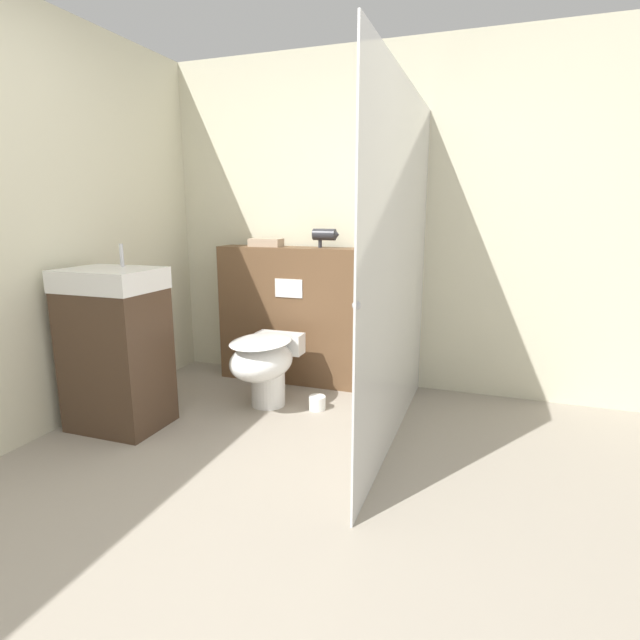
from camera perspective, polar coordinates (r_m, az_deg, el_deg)
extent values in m
plane|color=#9E9384|center=(2.10, -12.91, -27.36)|extent=(12.00, 12.00, 0.00)
cube|color=beige|center=(3.85, 5.81, 11.03)|extent=(8.00, 0.06, 2.50)
cube|color=brown|center=(3.91, -2.84, 0.50)|extent=(1.22, 0.24, 1.07)
cube|color=white|center=(3.76, -3.60, 3.64)|extent=(0.22, 0.01, 0.14)
cube|color=silver|center=(2.84, 9.08, 5.62)|extent=(0.01, 1.87, 2.02)
sphere|color=#B2B2B7|center=(1.97, 4.20, 1.67)|extent=(0.04, 0.04, 0.04)
cylinder|color=white|center=(3.53, -5.96, -7.15)|extent=(0.24, 0.24, 0.32)
ellipsoid|color=white|center=(3.39, -6.70, -4.67)|extent=(0.40, 0.53, 0.25)
ellipsoid|color=white|center=(3.35, -6.76, -2.46)|extent=(0.39, 0.52, 0.02)
cube|color=white|center=(3.64, -4.60, -2.61)|extent=(0.35, 0.13, 0.15)
cube|color=#473323|center=(3.34, -22.18, -4.21)|extent=(0.55, 0.43, 0.87)
cube|color=white|center=(3.24, -22.89, 4.28)|extent=(0.56, 0.44, 0.13)
cylinder|color=silver|center=(3.32, -21.73, 6.90)|extent=(0.02, 0.02, 0.14)
cylinder|color=#2D2D33|center=(3.78, 0.51, 9.75)|extent=(0.17, 0.09, 0.09)
cone|color=#2D2D33|center=(3.74, 1.98, 9.72)|extent=(0.03, 0.07, 0.07)
cylinder|color=#2D2D33|center=(3.79, 0.01, 8.95)|extent=(0.03, 0.03, 0.09)
cube|color=tan|center=(3.93, -6.19, 8.79)|extent=(0.25, 0.13, 0.06)
cylinder|color=white|center=(3.47, -0.33, -9.44)|extent=(0.11, 0.11, 0.09)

